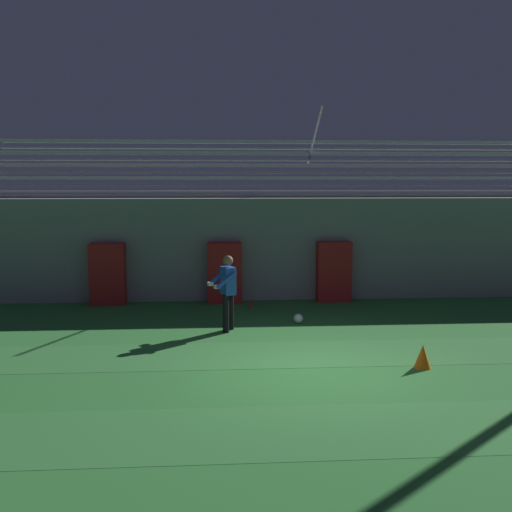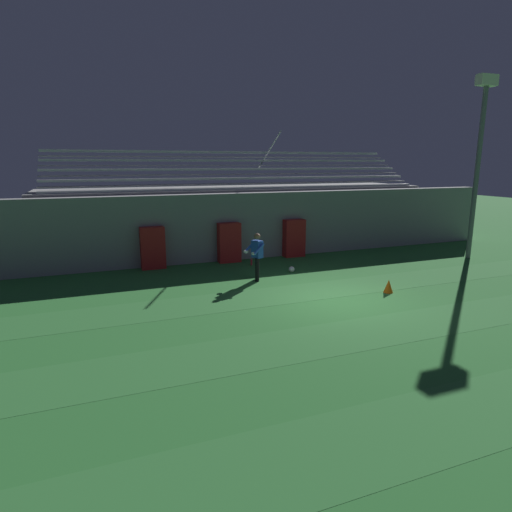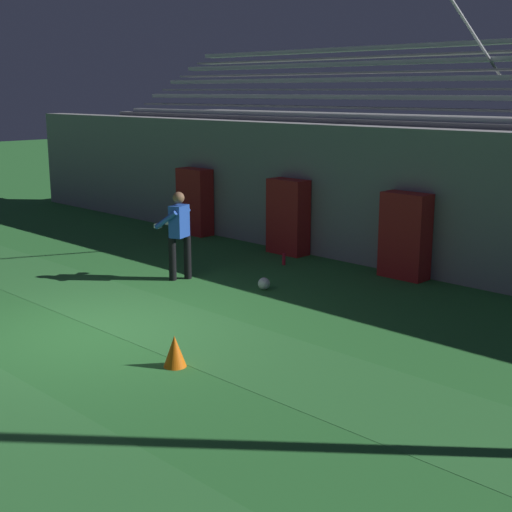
{
  "view_description": "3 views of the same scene",
  "coord_description": "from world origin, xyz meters",
  "px_view_note": "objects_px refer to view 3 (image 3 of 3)",
  "views": [
    {
      "loc": [
        -1.73,
        -9.98,
        3.28
      ],
      "look_at": [
        -0.87,
        2.54,
        1.7
      ],
      "focal_mm": 42.0,
      "sensor_mm": 36.0,
      "label": 1
    },
    {
      "loc": [
        -6.78,
        -10.6,
        4.03
      ],
      "look_at": [
        -1.26,
        3.5,
        0.73
      ],
      "focal_mm": 30.0,
      "sensor_mm": 36.0,
      "label": 2
    },
    {
      "loc": [
        8.72,
        -5.45,
        3.48
      ],
      "look_at": [
        0.49,
        2.94,
        0.76
      ],
      "focal_mm": 50.0,
      "sensor_mm": 36.0,
      "label": 3
    }
  ],
  "objects_px": {
    "padding_pillar_far_left": "(195,202)",
    "soccer_ball": "(264,284)",
    "traffic_cone": "(175,351)",
    "water_bottle": "(284,259)",
    "padding_pillar_gate_left": "(288,217)",
    "padding_pillar_gate_right": "(405,236)",
    "goalkeeper": "(179,230)"
  },
  "relations": [
    {
      "from": "padding_pillar_far_left",
      "to": "soccer_ball",
      "type": "xyz_separation_m",
      "value": [
        4.76,
        -2.49,
        -0.71
      ]
    },
    {
      "from": "traffic_cone",
      "to": "water_bottle",
      "type": "distance_m",
      "value": 5.78
    },
    {
      "from": "padding_pillar_gate_left",
      "to": "traffic_cone",
      "type": "xyz_separation_m",
      "value": [
        3.38,
        -5.94,
        -0.61
      ]
    },
    {
      "from": "padding_pillar_gate_left",
      "to": "padding_pillar_gate_right",
      "type": "distance_m",
      "value": 2.98
    },
    {
      "from": "water_bottle",
      "to": "padding_pillar_gate_right",
      "type": "bearing_deg",
      "value": 20.17
    },
    {
      "from": "padding_pillar_gate_left",
      "to": "water_bottle",
      "type": "relative_size",
      "value": 6.8
    },
    {
      "from": "padding_pillar_gate_right",
      "to": "soccer_ball",
      "type": "bearing_deg",
      "value": -117.88
    },
    {
      "from": "water_bottle",
      "to": "traffic_cone",
      "type": "bearing_deg",
      "value": -61.84
    },
    {
      "from": "soccer_ball",
      "to": "traffic_cone",
      "type": "xyz_separation_m",
      "value": [
        1.72,
        -3.46,
        0.1
      ]
    },
    {
      "from": "soccer_ball",
      "to": "padding_pillar_gate_left",
      "type": "bearing_deg",
      "value": 123.75
    },
    {
      "from": "padding_pillar_far_left",
      "to": "traffic_cone",
      "type": "bearing_deg",
      "value": -42.5
    },
    {
      "from": "soccer_ball",
      "to": "water_bottle",
      "type": "bearing_deg",
      "value": 121.56
    },
    {
      "from": "padding_pillar_far_left",
      "to": "traffic_cone",
      "type": "relative_size",
      "value": 3.89
    },
    {
      "from": "padding_pillar_gate_left",
      "to": "soccer_ball",
      "type": "relative_size",
      "value": 7.42
    },
    {
      "from": "padding_pillar_gate_left",
      "to": "padding_pillar_far_left",
      "type": "distance_m",
      "value": 3.1
    },
    {
      "from": "padding_pillar_far_left",
      "to": "traffic_cone",
      "type": "distance_m",
      "value": 8.82
    },
    {
      "from": "traffic_cone",
      "to": "water_bottle",
      "type": "height_order",
      "value": "traffic_cone"
    },
    {
      "from": "padding_pillar_gate_right",
      "to": "soccer_ball",
      "type": "height_order",
      "value": "padding_pillar_gate_right"
    },
    {
      "from": "soccer_ball",
      "to": "traffic_cone",
      "type": "height_order",
      "value": "traffic_cone"
    },
    {
      "from": "soccer_ball",
      "to": "traffic_cone",
      "type": "bearing_deg",
      "value": -63.53
    },
    {
      "from": "padding_pillar_far_left",
      "to": "soccer_ball",
      "type": "height_order",
      "value": "padding_pillar_far_left"
    },
    {
      "from": "goalkeeper",
      "to": "water_bottle",
      "type": "bearing_deg",
      "value": 73.89
    },
    {
      "from": "padding_pillar_gate_left",
      "to": "traffic_cone",
      "type": "distance_m",
      "value": 6.87
    },
    {
      "from": "padding_pillar_gate_left",
      "to": "soccer_ball",
      "type": "distance_m",
      "value": 3.07
    },
    {
      "from": "goalkeeper",
      "to": "water_bottle",
      "type": "height_order",
      "value": "goalkeeper"
    },
    {
      "from": "padding_pillar_far_left",
      "to": "traffic_cone",
      "type": "xyz_separation_m",
      "value": [
        6.49,
        -5.94,
        -0.61
      ]
    },
    {
      "from": "goalkeeper",
      "to": "soccer_ball",
      "type": "distance_m",
      "value": 1.94
    },
    {
      "from": "padding_pillar_gate_right",
      "to": "padding_pillar_far_left",
      "type": "bearing_deg",
      "value": 180.0
    },
    {
      "from": "traffic_cone",
      "to": "goalkeeper",
      "type": "bearing_deg",
      "value": 139.66
    },
    {
      "from": "padding_pillar_gate_right",
      "to": "water_bottle",
      "type": "distance_m",
      "value": 2.57
    },
    {
      "from": "padding_pillar_far_left",
      "to": "goalkeeper",
      "type": "height_order",
      "value": "goalkeeper"
    },
    {
      "from": "soccer_ball",
      "to": "traffic_cone",
      "type": "relative_size",
      "value": 0.52
    }
  ]
}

